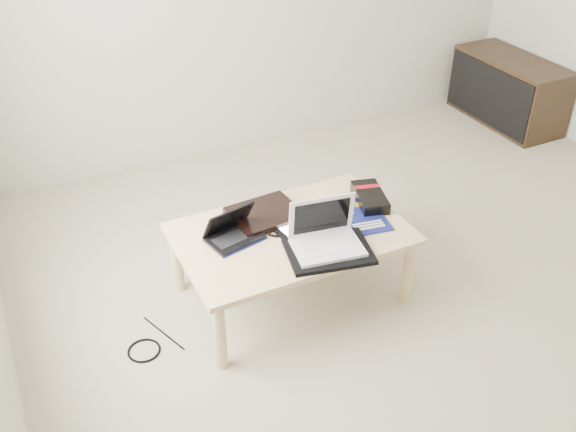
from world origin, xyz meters
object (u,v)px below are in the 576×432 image
netbook (233,232)px  white_laptop (326,237)px  gpu_box (370,197)px  coffee_table (291,239)px  media_cabinet (508,90)px

netbook → white_laptop: white_laptop is taller
gpu_box → netbook: bearing=178.8°
coffee_table → media_cabinet: 2.68m
media_cabinet → netbook: 2.91m
coffee_table → white_laptop: (0.08, -0.19, 0.12)m
gpu_box → coffee_table: bearing=-173.6°
media_cabinet → netbook: (-2.70, -1.06, 0.19)m
coffee_table → gpu_box: 0.49m
coffee_table → netbook: netbook is taller
coffee_table → netbook: bearing=165.6°
white_laptop → gpu_box: bearing=31.8°
white_laptop → gpu_box: 0.47m
media_cabinet → gpu_box: 2.23m
coffee_table → gpu_box: bearing=6.4°
media_cabinet → coffee_table: bearing=-155.0°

